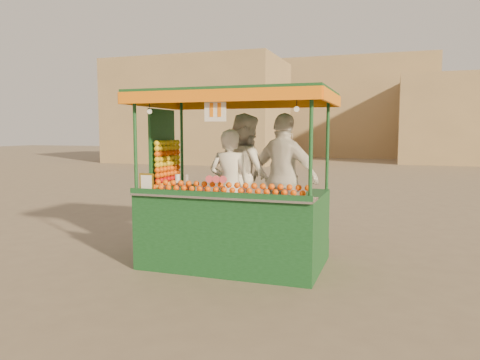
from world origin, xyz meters
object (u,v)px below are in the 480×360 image
(vendor_middle, at_px, (246,175))
(vendor_right, at_px, (284,178))
(juice_cart, at_px, (228,210))
(vendor_left, at_px, (230,187))

(vendor_middle, xyz_separation_m, vendor_right, (0.63, -0.24, -0.01))
(vendor_middle, distance_m, vendor_right, 0.68)
(juice_cart, height_order, vendor_middle, juice_cart)
(juice_cart, distance_m, vendor_right, 0.89)
(juice_cart, relative_size, vendor_middle, 1.43)
(vendor_left, distance_m, vendor_middle, 0.55)
(juice_cart, relative_size, vendor_right, 1.44)
(juice_cart, height_order, vendor_right, juice_cart)
(vendor_left, distance_m, vendor_right, 0.75)
(vendor_left, bearing_deg, vendor_right, -159.13)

